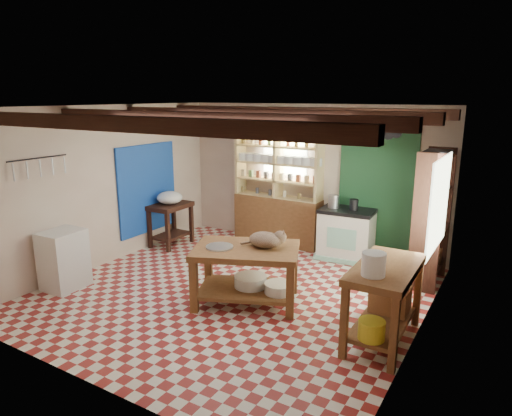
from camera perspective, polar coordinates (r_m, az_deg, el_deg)
The scene contains 30 objects.
floor at distance 6.66m, azimuth -2.71°, elevation -10.54°, with size 5.00×5.00×0.02m, color maroon.
ceiling at distance 6.06m, azimuth -2.99°, elevation 12.52°, with size 5.00×5.00×0.02m, color #49494E.
wall_back at distance 8.38m, azimuth 6.70°, elevation 3.90°, with size 5.00×0.04×2.60m, color beige.
wall_front at distance 4.46m, azimuth -21.04°, elevation -5.96°, with size 5.00×0.04×2.60m, color beige.
wall_left at distance 7.87m, azimuth -18.18°, elevation 2.64°, with size 0.04×5.00×2.60m, color beige.
wall_right at distance 5.31m, azimuth 20.24°, elevation -2.77°, with size 0.04×5.00×2.60m, color beige.
ceiling_beams at distance 6.07m, azimuth -2.98°, elevation 11.39°, with size 5.00×3.80×0.15m, color #351B12.
blue_wall_patch at distance 8.49m, azimuth -13.40°, elevation 2.37°, with size 0.04×1.40×1.60m, color #1644A8.
green_wall_patch at distance 7.94m, azimuth 14.84°, elevation 2.60°, with size 1.30×0.04×2.30m, color #1E4B2A.
window_back at distance 8.52m, azimuth 3.64°, elevation 6.85°, with size 0.90×0.02×0.80m, color silver.
window_right at distance 6.25m, azimuth 21.92°, elevation 0.46°, with size 0.02×1.30×1.20m, color silver.
utensil_rail at distance 7.03m, azimuth -25.51°, elevation 4.67°, with size 0.06×0.90×0.28m, color black.
pot_rack at distance 7.42m, azimuth 14.36°, elevation 9.12°, with size 0.86×0.12×0.36m, color black.
shelving_unit at distance 8.49m, azimuth 2.74°, elevation 2.73°, with size 1.70×0.34×2.20m, color #DDBF80.
tall_rack at distance 7.14m, azimuth 21.12°, elevation -1.19°, with size 0.40×0.86×2.00m, color #351B12.
work_table at distance 6.21m, azimuth -1.23°, elevation -8.38°, with size 1.38×0.92×0.78m, color brown.
stove at distance 7.95m, azimuth 11.24°, elevation -3.22°, with size 0.90×0.60×0.88m, color beige.
prep_table at distance 8.67m, azimuth -10.59°, elevation -2.04°, with size 0.54×0.78×0.79m, color #351B12.
white_cabinet at distance 7.21m, azimuth -22.91°, elevation -5.96°, with size 0.48×0.57×0.86m, color silver.
right_counter at distance 5.46m, azimuth 15.66°, elevation -11.44°, with size 0.64×1.27×0.91m, color brown.
cat at distance 6.05m, azimuth 1.16°, elevation -4.00°, with size 0.46×0.35×0.21m, color #83634C.
steel_tray at distance 6.09m, azimuth -4.59°, elevation -4.86°, with size 0.37×0.37×0.02m, color #B2B3BA.
basin_large at distance 6.29m, azimuth -0.70°, elevation -9.13°, with size 0.44×0.44×0.15m, color silver.
basin_small at distance 6.11m, azimuth 2.85°, elevation -9.96°, with size 0.38×0.38×0.13m, color silver.
kettle_left at distance 7.88m, azimuth 9.68°, elevation 0.82°, with size 0.19×0.19×0.22m, color #B2B3BA.
kettle_right at distance 7.79m, azimuth 12.12°, elevation 0.42°, with size 0.15×0.15×0.18m, color black.
enamel_bowl at distance 8.55m, azimuth -10.74°, elevation 1.28°, with size 0.47×0.47×0.23m, color silver.
white_bucket at distance 4.93m, azimuth 14.49°, elevation -6.82°, with size 0.25×0.25×0.25m, color silver.
wicker_basket at distance 5.75m, azimuth 16.41°, elevation -10.83°, with size 0.43×0.35×0.30m, color #AC7045.
yellow_tub at distance 5.12m, azimuth 14.24°, elevation -14.53°, with size 0.28×0.28×0.21m, color gold.
Camera 1 is at (3.38, -5.03, 2.75)m, focal length 32.00 mm.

